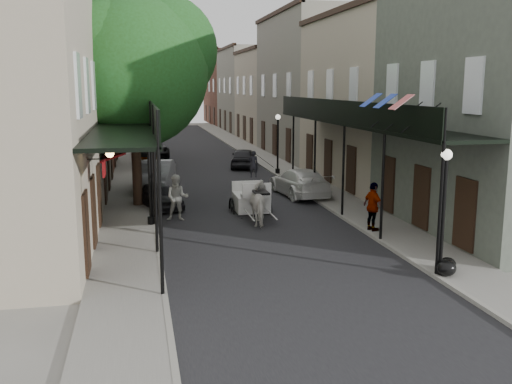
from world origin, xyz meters
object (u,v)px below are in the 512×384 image
car_left_far (151,148)px  lamppost_right_near (443,210)px  lamppost_right_far (278,143)px  pedestrian_sidewalk_left (144,166)px  car_right_far (243,158)px  car_left_near (160,196)px  horse (261,203)px  carriage (249,186)px  car_right_near (299,182)px  car_left_mid (156,176)px  lamppost_left (150,177)px  tree_near (142,66)px  pedestrian_walking (177,198)px  tree_far (139,82)px  pedestrian_sidewalk_right (373,207)px

car_left_far → lamppost_right_near: bearing=-82.4°
lamppost_right_far → pedestrian_sidewalk_left: (-8.30, -0.38, -1.16)m
car_left_far → car_right_far: size_ratio=1.26×
car_left_near → car_right_far: (6.20, 12.26, 0.09)m
lamppost_right_near → horse: size_ratio=1.84×
carriage → car_right_near: 4.27m
horse → car_left_mid: horse is taller
lamppost_left → pedestrian_sidewalk_left: 11.68m
tree_near → car_left_far: (0.71, 18.80, -5.79)m
pedestrian_walking → car_left_far: (-0.51, 22.07, -0.27)m
tree_near → car_left_near: (0.60, -0.63, -5.90)m
tree_near → tree_far: 14.02m
car_left_near → lamppost_right_near: bearing=-73.6°
car_left_mid → car_left_near: bearing=-80.5°
car_right_near → car_right_far: (-0.96, 10.67, -0.03)m
lamppost_right_far → car_left_mid: 8.65m
car_left_mid → pedestrian_sidewalk_left: bearing=109.6°
lamppost_right_far → car_right_near: size_ratio=0.76×
horse → car_right_near: 6.35m
car_left_near → car_left_mid: 4.72m
lamppost_left → tree_far: bearing=90.5°
tree_near → car_right_near: tree_near is taller
lamppost_right_far → car_left_near: size_ratio=1.07×
carriage → car_left_mid: (-3.98, 5.94, -0.32)m
lamppost_right_near → car_right_near: (-0.54, 13.14, -1.34)m
lamppost_right_near → car_left_mid: (-7.70, 16.26, -1.26)m
horse → car_left_near: horse is taller
car_left_near → car_left_mid: size_ratio=0.72×
car_left_near → car_right_far: 13.74m
tree_far → pedestrian_walking: tree_far is taller
car_right_far → car_left_near: bearing=76.3°
lamppost_right_near → pedestrian_sidewalk_left: size_ratio=2.42×
pedestrian_walking → pedestrian_sidewalk_right: size_ratio=1.04×
tree_far → car_left_mid: (0.65, -9.92, -5.05)m
car_left_far → car_right_far: bearing=-55.9°
pedestrian_walking → car_right_near: (6.53, 4.23, -0.26)m
car_left_near → car_right_near: bearing=-4.8°
pedestrian_walking → horse: bearing=-13.4°
pedestrian_sidewalk_right → car_right_far: 18.67m
pedestrian_sidewalk_right → tree_near: bearing=36.8°
tree_near → car_left_far: 19.69m
tree_far → horse: (4.61, -18.52, -4.98)m
pedestrian_walking → pedestrian_sidewalk_left: pedestrian_walking is taller
lamppost_left → car_left_near: 3.87m
pedestrian_sidewalk_left → pedestrian_sidewalk_right: 16.68m
tree_near → tree_far: bearing=90.2°
tree_far → car_right_near: 16.04m
pedestrian_walking → lamppost_right_far: bearing=64.7°
lamppost_right_near → carriage: size_ratio=1.30×
tree_far → car_right_near: size_ratio=1.76×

